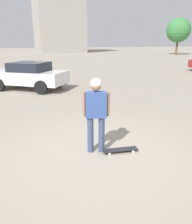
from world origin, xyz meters
name	(u,v)px	position (x,y,z in m)	size (l,w,h in m)	color
ground_plane	(96,151)	(0.00, 0.00, 0.00)	(220.00, 220.00, 0.00)	gray
person	(96,109)	(0.00, 0.00, 1.04)	(0.34, 0.58, 1.72)	#38476B
skateboard	(120,150)	(0.25, 0.51, 0.06)	(0.36, 0.85, 0.07)	#232328
car_parked_near	(29,75)	(-8.00, -0.73, 0.76)	(3.91, 4.29, 1.45)	silver
building_block_distant	(57,8)	(-55.58, 11.37, 10.76)	(13.19, 11.25, 21.52)	#9E998E
tree_distant	(178,30)	(-33.82, 31.48, 4.84)	(4.86, 4.86, 7.29)	brown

